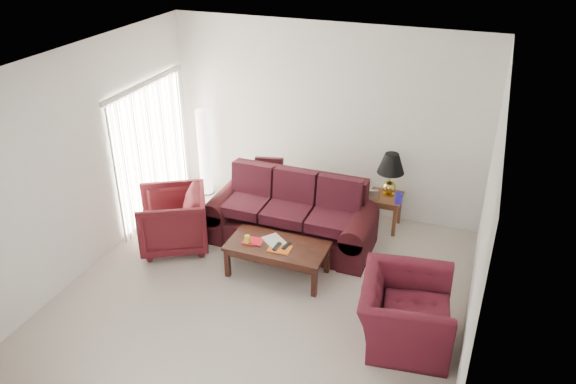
% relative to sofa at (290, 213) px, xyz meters
% --- Properties ---
extents(floor, '(5.00, 5.00, 0.00)m').
position_rel_sofa_xyz_m(floor, '(0.12, -1.23, -0.50)').
color(floor, beige).
rests_on(floor, ground).
extents(blinds, '(0.10, 2.00, 2.16)m').
position_rel_sofa_xyz_m(blinds, '(-2.30, 0.07, 0.58)').
color(blinds, silver).
rests_on(blinds, ground).
extents(sofa, '(2.45, 1.09, 1.00)m').
position_rel_sofa_xyz_m(sofa, '(0.00, 0.00, 0.00)').
color(sofa, black).
rests_on(sofa, ground).
extents(throw_pillow, '(0.47, 0.31, 0.45)m').
position_rel_sofa_xyz_m(throw_pillow, '(-0.60, 0.67, 0.27)').
color(throw_pillow, black).
rests_on(throw_pillow, sofa).
extents(end_table, '(0.52, 0.52, 0.54)m').
position_rel_sofa_xyz_m(end_table, '(1.21, 0.92, -0.23)').
color(end_table, '#4A3019').
rests_on(end_table, ground).
extents(table_lamp, '(0.54, 0.54, 0.68)m').
position_rel_sofa_xyz_m(table_lamp, '(1.24, 0.98, 0.39)').
color(table_lamp, gold).
rests_on(table_lamp, end_table).
extents(clock, '(0.14, 0.09, 0.14)m').
position_rel_sofa_xyz_m(clock, '(1.05, 0.78, 0.11)').
color(clock, silver).
rests_on(clock, end_table).
extents(blue_canister, '(0.12, 0.12, 0.17)m').
position_rel_sofa_xyz_m(blue_canister, '(1.43, 0.75, 0.13)').
color(blue_canister, '#1E1695').
rests_on(blue_canister, end_table).
extents(picture_frame, '(0.14, 0.17, 0.05)m').
position_rel_sofa_xyz_m(picture_frame, '(1.09, 1.11, 0.13)').
color(picture_frame, silver).
rests_on(picture_frame, end_table).
extents(floor_lamp, '(0.30, 0.30, 1.53)m').
position_rel_sofa_xyz_m(floor_lamp, '(-1.89, 0.97, 0.27)').
color(floor_lamp, silver).
rests_on(floor_lamp, ground).
extents(armchair_left, '(1.30, 1.29, 0.87)m').
position_rel_sofa_xyz_m(armchair_left, '(-1.55, -0.69, -0.06)').
color(armchair_left, '#440F15').
rests_on(armchair_left, ground).
extents(armchair_right, '(1.16, 1.29, 0.76)m').
position_rel_sofa_xyz_m(armchair_right, '(1.96, -1.46, -0.12)').
color(armchair_right, '#440F1B').
rests_on(armchair_right, ground).
extents(coffee_table, '(1.50, 1.15, 0.47)m').
position_rel_sofa_xyz_m(coffee_table, '(0.13, -0.81, -0.26)').
color(coffee_table, black).
rests_on(coffee_table, ground).
extents(magazine_red, '(0.28, 0.22, 0.02)m').
position_rel_sofa_xyz_m(magazine_red, '(-0.20, -0.85, -0.02)').
color(magazine_red, red).
rests_on(magazine_red, coffee_table).
extents(magazine_white, '(0.39, 0.37, 0.02)m').
position_rel_sofa_xyz_m(magazine_white, '(0.05, -0.74, -0.02)').
color(magazine_white, silver).
rests_on(magazine_white, coffee_table).
extents(magazine_orange, '(0.30, 0.22, 0.02)m').
position_rel_sofa_xyz_m(magazine_orange, '(0.20, -0.90, -0.02)').
color(magazine_orange, orange).
rests_on(magazine_orange, coffee_table).
extents(remote_a, '(0.06, 0.19, 0.02)m').
position_rel_sofa_xyz_m(remote_a, '(0.16, -0.89, -0.00)').
color(remote_a, black).
rests_on(remote_a, coffee_table).
extents(remote_b, '(0.08, 0.18, 0.02)m').
position_rel_sofa_xyz_m(remote_b, '(0.27, -0.83, -0.00)').
color(remote_b, black).
rests_on(remote_b, coffee_table).
extents(yellow_glass, '(0.08, 0.08, 0.12)m').
position_rel_sofa_xyz_m(yellow_glass, '(-0.26, -0.92, 0.03)').
color(yellow_glass, gold).
rests_on(yellow_glass, coffee_table).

